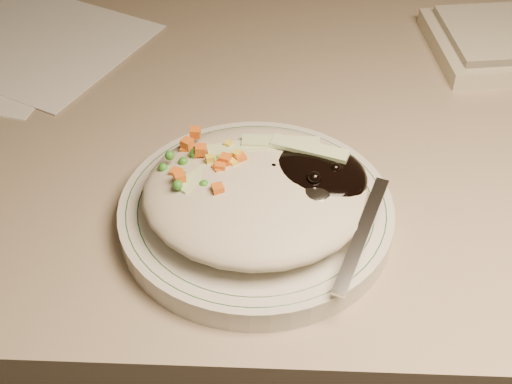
{
  "coord_description": "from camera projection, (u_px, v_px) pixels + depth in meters",
  "views": [
    {
      "loc": [
        -0.03,
        0.73,
        1.19
      ],
      "look_at": [
        -0.05,
        1.18,
        0.78
      ],
      "focal_mm": 50.0,
      "sensor_mm": 36.0,
      "label": 1
    }
  ],
  "objects": [
    {
      "name": "meal",
      "position": [
        261.0,
        188.0,
        0.6
      ],
      "size": [
        0.21,
        0.19,
        0.05
      ],
      "color": "#C1B89C",
      "rests_on": "plate"
    },
    {
      "name": "plate_rim",
      "position": [
        256.0,
        206.0,
        0.62
      ],
      "size": [
        0.23,
        0.23,
        0.0
      ],
      "color": "#144723",
      "rests_on": "plate"
    },
    {
      "name": "desk",
      "position": [
        303.0,
        224.0,
        0.91
      ],
      "size": [
        1.4,
        0.7,
        0.74
      ],
      "color": "gray",
      "rests_on": "ground"
    },
    {
      "name": "plate",
      "position": [
        256.0,
        214.0,
        0.62
      ],
      "size": [
        0.24,
        0.24,
        0.02
      ],
      "primitive_type": "cylinder",
      "color": "silver",
      "rests_on": "desk"
    }
  ]
}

